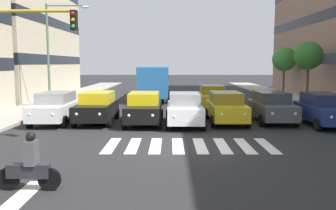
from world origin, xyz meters
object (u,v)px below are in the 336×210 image
Objects in this scene: car_5 at (97,107)px; bus_behind_traffic at (155,79)px; street_lamp_right at (55,44)px; street_tree_2 at (309,56)px; car_3 at (184,109)px; street_tree_3 at (284,59)px; street_lamp_left at (334,37)px; car_1 at (271,107)px; car_row2_0 at (212,97)px; car_2 at (226,107)px; traffic_light_gantry at (2,53)px; car_6 at (56,107)px; car_4 at (144,108)px; car_0 at (323,109)px; motorcycle_with_rider at (29,166)px.

car_5 is 0.42× the size of bus_behind_traffic.
street_tree_2 is at bearing -170.25° from street_lamp_right.
car_3 is 0.92× the size of street_tree_3.
street_lamp_left is at bearing 79.45° from street_tree_2.
car_5 is (9.79, 0.24, 0.00)m from car_1.
street_tree_2 is at bearing -158.58° from car_row2_0.
car_row2_0 is (0.04, -6.20, 0.00)m from car_2.
car_1 is 13.92m from traffic_light_gantry.
car_5 is 23.24m from street_tree_3.
street_lamp_right is (6.83, 7.50, 2.80)m from bus_behind_traffic.
car_3 is 1.00× the size of car_row2_0.
car_1 and car_2 have the same top height.
car_2 is 1.00× the size of car_6.
car_2 is at bearing 63.25° from street_tree_3.
car_4 is (7.13, 0.68, 0.00)m from car_1.
street_lamp_right is 1.53× the size of street_tree_3.
car_row2_0 is 0.90× the size of street_tree_2.
car_0 is at bearing 176.99° from car_6.
traffic_light_gantry is at bearing 51.01° from car_row2_0.
street_tree_2 is (-12.60, -9.76, 3.02)m from car_4.
car_2 is 9.47m from car_6.
car_6 is 14.51m from bus_behind_traffic.
bus_behind_traffic reaches higher than car_1.
car_6 is 0.90× the size of street_tree_2.
car_row2_0 is at bearing -89.66° from car_2.
car_5 is (7.19, -0.08, 0.00)m from car_2.
street_tree_2 reaches higher than car_2.
car_row2_0 is (-2.30, -6.89, 0.00)m from car_3.
car_0 is at bearing -161.76° from traffic_light_gantry.
bus_behind_traffic reaches higher than car_0.
motorcycle_with_rider is 25.11m from street_tree_2.
car_0 is 11.08m from street_tree_2.
car_1 and car_4 have the same top height.
bus_behind_traffic reaches higher than car_6.
bus_behind_traffic is 1.43× the size of street_lamp_right.
car_2 is at bearing 108.52° from bus_behind_traffic.
car_3 is 9.29m from traffic_light_gantry.
car_4 is at bearing -102.30° from motorcycle_with_rider.
car_3 is at bearing -145.72° from traffic_light_gantry.
street_lamp_right is at bearing -72.77° from car_6.
car_1 is at bearing -168.52° from car_3.
car_6 is (4.94, -0.30, 0.00)m from car_4.
car_1 is at bearing -130.62° from motorcycle_with_rider.
traffic_light_gantry is 18.06m from street_lamp_left.
street_lamp_left is (-9.02, -2.63, 4.01)m from car_3.
car_row2_0 is 0.57× the size of street_lamp_left.
motorcycle_with_rider is 0.35× the size of street_tree_3.
traffic_light_gantry is (14.69, 4.84, 2.81)m from car_0.
street_lamp_left reaches higher than bus_behind_traffic.
car_6 is at bearing 0.43° from car_2.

